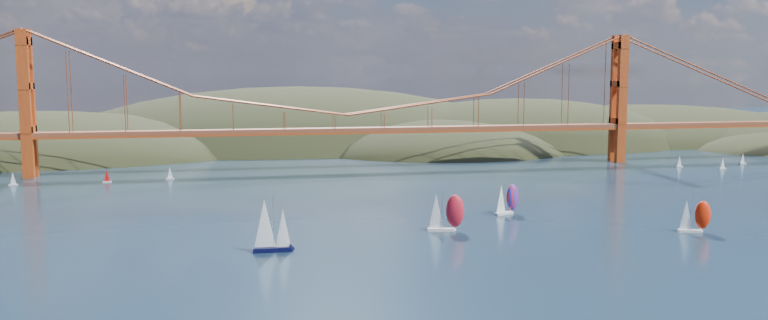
{
  "coord_description": "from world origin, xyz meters",
  "views": [
    {
      "loc": [
        -46.12,
        -119.33,
        39.67
      ],
      "look_at": [
        -2.99,
        90.0,
        14.18
      ],
      "focal_mm": 35.0,
      "sensor_mm": 36.0,
      "label": 1
    }
  ],
  "objects": [
    {
      "name": "ground",
      "position": [
        0.0,
        0.0,
        0.0
      ],
      "size": [
        1200.0,
        1200.0,
        0.0
      ],
      "primitive_type": "plane",
      "color": "black",
      "rests_on": "ground"
    },
    {
      "name": "sloop_navy",
      "position": [
        -38.1,
        43.93,
        5.75
      ],
      "size": [
        8.38,
        4.76,
        13.02
      ],
      "rotation": [
        0.0,
        0.0,
        -0.02
      ],
      "color": "black",
      "rests_on": "ground"
    },
    {
      "name": "distant_boat_1",
      "position": [
        -120.77,
        158.97,
        2.41
      ],
      "size": [
        3.0,
        2.0,
        4.7
      ],
      "color": "silver",
      "rests_on": "ground"
    },
    {
      "name": "racer_1",
      "position": [
        65.51,
        43.0,
        4.23
      ],
      "size": [
        7.99,
        4.58,
        8.95
      ],
      "rotation": [
        0.0,
        0.0,
        -0.26
      ],
      "color": "white",
      "rests_on": "ground"
    },
    {
      "name": "bridge",
      "position": [
        -1.75,
        180.0,
        32.23
      ],
      "size": [
        552.0,
        12.0,
        55.0
      ],
      "color": "brown",
      "rests_on": "ground"
    },
    {
      "name": "racer_0",
      "position": [
        5.59,
        56.45,
        4.95
      ],
      "size": [
        9.34,
        4.82,
        10.48
      ],
      "rotation": [
        0.0,
        0.0,
        -0.19
      ],
      "color": "silver",
      "rests_on": "ground"
    },
    {
      "name": "distant_boat_6",
      "position": [
        168.6,
        160.91,
        2.41
      ],
      "size": [
        3.0,
        2.0,
        4.7
      ],
      "color": "silver",
      "rests_on": "ground"
    },
    {
      "name": "headlands",
      "position": [
        44.95,
        278.29,
        -12.46
      ],
      "size": [
        725.0,
        225.0,
        96.0
      ],
      "color": "black",
      "rests_on": "ground"
    },
    {
      "name": "distant_boat_5",
      "position": [
        149.52,
        147.9,
        2.41
      ],
      "size": [
        3.0,
        2.0,
        4.7
      ],
      "color": "silver",
      "rests_on": "ground"
    },
    {
      "name": "racer_rwb",
      "position": [
        28.64,
        74.52,
        4.42
      ],
      "size": [
        8.36,
        5.51,
        9.35
      ],
      "rotation": [
        0.0,
        0.0,
        0.37
      ],
      "color": "silver",
      "rests_on": "ground"
    },
    {
      "name": "distant_boat_4",
      "position": [
        135.91,
        157.01,
        2.41
      ],
      "size": [
        3.0,
        2.0,
        4.7
      ],
      "color": "silver",
      "rests_on": "ground"
    },
    {
      "name": "distant_boat_3",
      "position": [
        -68.33,
        163.1,
        2.41
      ],
      "size": [
        3.0,
        2.0,
        4.7
      ],
      "color": "silver",
      "rests_on": "ground"
    },
    {
      "name": "distant_boat_2",
      "position": [
        -89.84,
        159.92,
        2.41
      ],
      "size": [
        3.0,
        2.0,
        4.7
      ],
      "color": "silver",
      "rests_on": "ground"
    }
  ]
}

